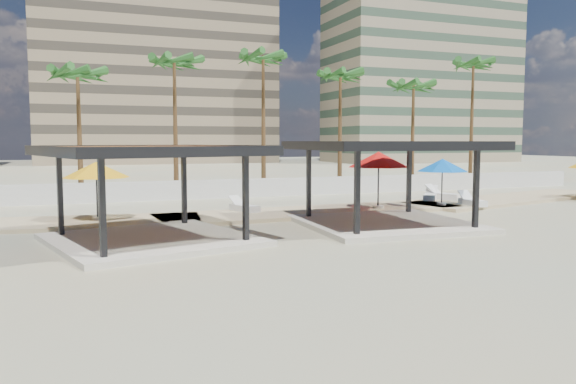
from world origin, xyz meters
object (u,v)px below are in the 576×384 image
object	(u,v)px
pavilion_central	(387,176)
lounger_b	(472,202)
lounger_a	(244,208)
lounger_d	(430,196)
umbrella_c	(379,160)
lounger_c	(444,196)
pavilion_west	(150,185)

from	to	relation	value
pavilion_central	lounger_b	size ratio (longest dim) A/B	3.66
lounger_a	lounger_d	bearing A→B (deg)	-103.75
umbrella_c	lounger_c	world-z (taller)	umbrella_c
lounger_c	lounger_d	distance (m)	0.79
pavilion_central	lounger_d	bearing A→B (deg)	47.38
lounger_c	lounger_b	bearing A→B (deg)	150.37
lounger_b	lounger_d	xyz separation A→B (m)	(-0.28, 3.39, 0.01)
pavilion_central	lounger_a	xyz separation A→B (m)	(-4.61, 5.84, -1.82)
pavilion_central	lounger_c	world-z (taller)	pavilion_central
umbrella_c	lounger_c	size ratio (longest dim) A/B	1.55
lounger_c	lounger_d	size ratio (longest dim) A/B	1.17
umbrella_c	lounger_b	xyz separation A→B (m)	(5.41, -0.68, -2.33)
pavilion_central	pavilion_west	distance (m)	9.94
pavilion_central	lounger_d	distance (m)	10.46
lounger_b	pavilion_central	bearing A→B (deg)	123.34
lounger_c	lounger_a	bearing A→B (deg)	73.87
umbrella_c	lounger_d	xyz separation A→B (m)	(5.14, 2.71, -2.32)
pavilion_west	lounger_b	world-z (taller)	pavilion_west
umbrella_c	lounger_b	distance (m)	5.93
lounger_a	lounger_c	bearing A→B (deg)	-105.33
pavilion_central	pavilion_west	world-z (taller)	pavilion_central
pavilion_central	pavilion_west	bearing A→B (deg)	-175.01
lounger_b	lounger_d	world-z (taller)	lounger_d
pavilion_west	lounger_c	world-z (taller)	pavilion_west
lounger_a	lounger_b	xyz separation A→B (m)	(12.24, -2.00, 0.01)
pavilion_west	lounger_c	bearing A→B (deg)	7.45
lounger_a	lounger_c	xyz separation A→B (m)	(12.70, 1.12, 0.03)
umbrella_c	lounger_d	world-z (taller)	umbrella_c
lounger_c	lounger_d	xyz separation A→B (m)	(-0.74, 0.27, -0.02)
pavilion_central	umbrella_c	size ratio (longest dim) A/B	2.04
pavilion_central	lounger_b	bearing A→B (deg)	29.56
pavilion_west	lounger_a	xyz separation A→B (m)	(5.32, 6.21, -1.73)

